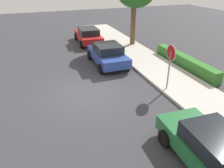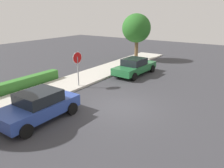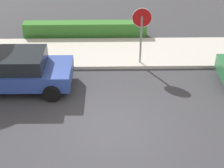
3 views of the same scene
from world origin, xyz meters
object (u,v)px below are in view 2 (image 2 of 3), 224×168
(street_tree_mid_block, at_px, (136,28))
(stop_sign, at_px, (78,63))
(parked_car_green, at_px, (135,66))
(parked_car_blue, at_px, (38,106))

(street_tree_mid_block, bearing_deg, stop_sign, -173.94)
(stop_sign, distance_m, parked_car_green, 5.59)
(stop_sign, height_order, street_tree_mid_block, street_tree_mid_block)
(parked_car_blue, bearing_deg, stop_sign, 19.85)
(stop_sign, bearing_deg, parked_car_blue, -160.15)
(stop_sign, distance_m, parked_car_blue, 5.16)
(stop_sign, relative_size, street_tree_mid_block, 0.51)
(parked_car_green, distance_m, street_tree_mid_block, 6.62)
(parked_car_blue, xyz_separation_m, parked_car_green, (9.98, 0.04, -0.03))
(parked_car_blue, height_order, street_tree_mid_block, street_tree_mid_block)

